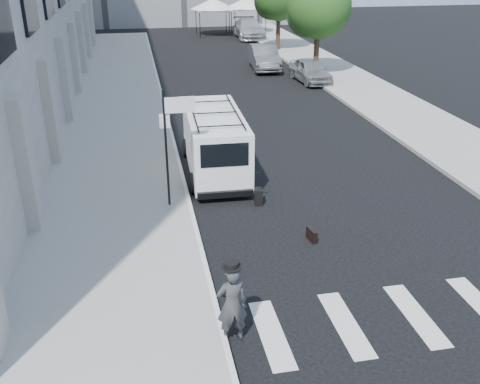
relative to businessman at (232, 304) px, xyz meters
name	(u,v)px	position (x,y,z in m)	size (l,w,h in m)	color
ground	(280,254)	(1.82, 3.00, -0.85)	(120.00, 120.00, 0.00)	black
sidewalk_left	(118,101)	(-2.43, 19.00, -0.78)	(4.50, 48.00, 0.15)	gray
sidewalk_right	(336,74)	(10.82, 23.00, -0.78)	(4.00, 56.00, 0.15)	gray
sign_pole	(173,124)	(-0.55, 6.20, 1.80)	(1.03, 0.07, 3.50)	black
tree_near	(316,8)	(9.31, 23.15, 3.12)	(3.80, 3.83, 6.03)	black
tent_left	(213,4)	(5.82, 41.00, 1.86)	(4.00, 4.00, 3.20)	black
tent_right	(247,3)	(9.02, 41.50, 1.86)	(4.00, 4.00, 3.20)	black
businessman	(232,304)	(0.00, 0.00, 0.00)	(0.62, 0.41, 1.71)	#353537
briefcase	(312,235)	(2.82, 3.53, -0.68)	(0.12, 0.44, 0.34)	black
suitcase	(258,196)	(1.91, 6.00, -0.59)	(0.26, 0.38, 0.99)	black
cargo_van	(214,141)	(1.02, 9.00, 0.25)	(2.11, 5.64, 2.12)	white
parked_car_a	(310,70)	(8.62, 21.58, -0.18)	(1.59, 3.96, 1.35)	gray
parked_car_b	(264,57)	(6.82, 25.70, -0.09)	(1.61, 4.62, 1.52)	#55585D
parked_car_c	(249,29)	(8.62, 38.84, -0.05)	(2.24, 5.52, 1.60)	#A7AAAF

